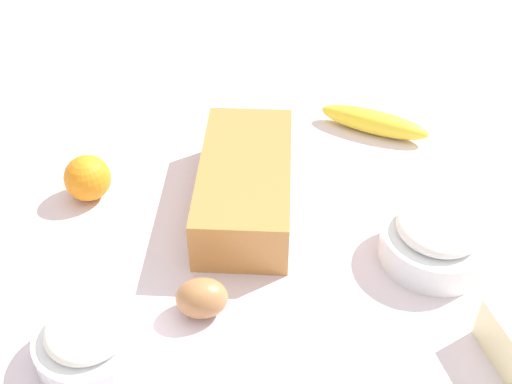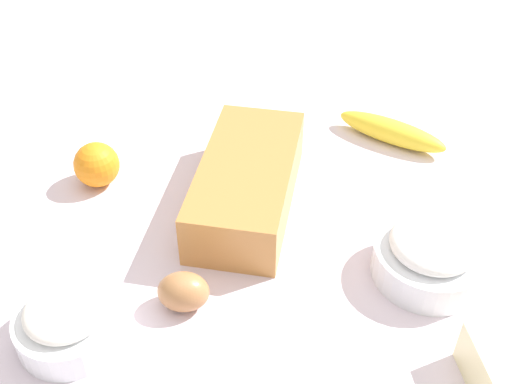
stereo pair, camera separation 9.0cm
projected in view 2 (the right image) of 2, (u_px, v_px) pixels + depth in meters
The scene contains 8 objects.
ground_plane at pixel (256, 218), 0.93m from camera, with size 2.40×2.40×0.02m, color silver.
loaf_pan at pixel (247, 182), 0.92m from camera, with size 0.29×0.15×0.08m.
flour_bowl at pixel (67, 321), 0.74m from camera, with size 0.13×0.13×0.07m.
sugar_bowl at pixel (430, 255), 0.81m from camera, with size 0.15×0.15×0.08m.
banana at pixel (392, 131), 1.05m from camera, with size 0.19×0.04×0.04m, color yellow.
orange_fruit at pixel (97, 165), 0.96m from camera, with size 0.07×0.07×0.07m, color orange.
butter_block at pixel (501, 369), 0.69m from camera, with size 0.09×0.06×0.06m, color #F4EDB2.
egg_near_butter at pixel (183, 292), 0.78m from camera, with size 0.05×0.05×0.07m, color #A97245.
Camera 2 is at (-0.68, -0.07, 0.62)m, focal length 44.07 mm.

